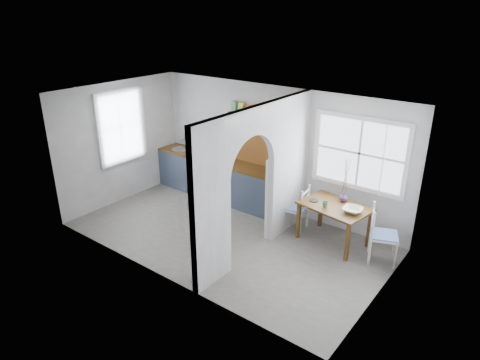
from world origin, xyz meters
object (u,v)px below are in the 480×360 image
Objects in this scene: chair_left at (295,207)px; vase at (344,197)px; chair_right at (384,235)px; kettle at (283,174)px; dining_table at (333,224)px.

chair_left is 0.96m from vase.
chair_right is at bearing -18.24° from vase.
vase is (1.24, 0.11, -0.19)m from kettle.
chair_left is 0.69m from kettle.
kettle is 1.26m from vase.
dining_table is 5.13× the size of kettle.
chair_left is (-0.81, 0.03, 0.08)m from dining_table.
dining_table is 1.32× the size of chair_left.
kettle is (-1.19, 0.14, 0.64)m from dining_table.
chair_right is 1.00m from vase.
chair_right reaches higher than vase.
dining_table is at bearing -99.77° from vase.
dining_table is 0.52m from vase.
chair_right is at bearing -8.01° from kettle.
kettle reaches higher than chair_left.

